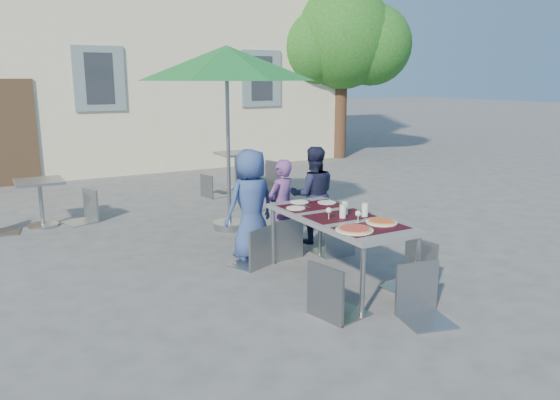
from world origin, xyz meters
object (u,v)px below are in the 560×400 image
child_2 (313,195)px  bg_chair_l_1 (210,172)px  child_1 (281,207)px  bg_chair_r_1 (269,158)px  chair_3 (334,257)px  chair_4 (416,236)px  patio_umbrella (227,65)px  pizza_near_left (354,229)px  chair_1 (284,213)px  chair_2 (336,210)px  chair_0 (254,223)px  pizza_near_right (382,222)px  child_0 (251,204)px  cafe_table_0 (41,196)px  dining_table (339,221)px  chair_5 (424,260)px  bg_chair_r_0 (83,186)px  cafe_table_1 (236,164)px

child_2 → bg_chair_l_1: 3.37m
child_1 → bg_chair_r_1: bearing=-136.7°
chair_3 → chair_4: 1.23m
chair_3 → chair_4: (1.21, 0.20, -0.03)m
patio_umbrella → bg_chair_r_1: 3.59m
pizza_near_left → bg_chair_r_1: bg_chair_r_1 is taller
chair_1 → chair_2: 0.67m
pizza_near_left → child_1: bearing=84.2°
chair_0 → chair_2: size_ratio=0.93×
pizza_near_left → pizza_near_right: size_ratio=1.16×
patio_umbrella → bg_chair_r_1: patio_umbrella is taller
chair_0 → patio_umbrella: (0.44, 1.68, 1.85)m
child_0 → cafe_table_0: child_0 is taller
dining_table → bg_chair_l_1: (0.47, 4.79, -0.21)m
chair_3 → chair_2: bearing=54.0°
pizza_near_left → chair_2: bearing=61.2°
child_1 → chair_0: bearing=9.0°
chair_0 → chair_1: bearing=15.0°
chair_0 → child_2: bearing=24.5°
chair_2 → bg_chair_r_1: 4.41m
dining_table → chair_5: chair_5 is taller
pizza_near_right → chair_4: bearing=-8.1°
patio_umbrella → chair_5: bearing=-85.7°
chair_3 → chair_1: bearing=74.9°
chair_4 → chair_5: bearing=-128.0°
cafe_table_0 → bg_chair_r_0: size_ratio=0.74×
chair_5 → patio_umbrella: (-0.28, 3.73, 1.82)m
chair_0 → chair_5: size_ratio=0.95×
child_2 → pizza_near_left: bearing=89.2°
cafe_table_0 → patio_umbrella: bearing=-32.2°
chair_1 → chair_2: size_ratio=0.97×
chair_0 → chair_4: 1.87m
pizza_near_left → chair_0: chair_0 is taller
child_0 → cafe_table_1: size_ratio=1.82×
chair_2 → patio_umbrella: patio_umbrella is taller
chair_3 → cafe_table_1: chair_3 is taller
patio_umbrella → dining_table: bearing=-87.0°
chair_2 → cafe_table_1: size_ratio=1.33×
patio_umbrella → cafe_table_1: 3.51m
chair_1 → chair_5: bearing=-83.4°
chair_4 → bg_chair_r_1: bearing=77.6°
child_1 → cafe_table_0: bearing=-69.3°
patio_umbrella → chair_2: bearing=-70.0°
pizza_near_left → cafe_table_1: (1.42, 5.77, -0.25)m
patio_umbrella → cafe_table_0: 3.44m
chair_5 → chair_4: bearing=52.0°
chair_2 → cafe_table_0: size_ratio=1.40×
pizza_near_left → bg_chair_r_1: size_ratio=0.35×
dining_table → bg_chair_r_0: bearing=115.4°
dining_table → chair_1: chair_1 is taller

